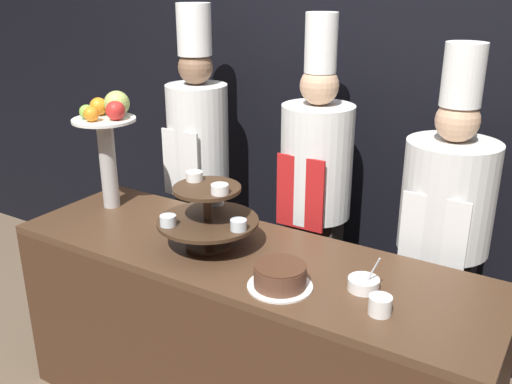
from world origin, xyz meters
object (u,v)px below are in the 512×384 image
(chef_center_right, at_px, (444,228))
(fruit_pedestal, at_px, (108,129))
(tiered_stand, at_px, (208,214))
(chef_left, at_px, (199,158))
(cake_round, at_px, (280,277))
(chef_center_left, at_px, (315,189))
(cup_white, at_px, (380,305))
(serving_bowl_near, at_px, (364,284))

(chef_center_right, bearing_deg, fruit_pedestal, -161.34)
(tiered_stand, distance_m, chef_left, 0.86)
(cake_round, distance_m, chef_center_left, 0.84)
(chef_center_right, bearing_deg, chef_left, 180.00)
(chef_left, xyz_separation_m, chef_center_right, (1.40, -0.00, -0.11))
(cup_white, bearing_deg, chef_left, 150.59)
(cup_white, bearing_deg, tiered_stand, 171.93)
(fruit_pedestal, distance_m, chef_center_left, 1.09)
(serving_bowl_near, bearing_deg, chef_left, 152.84)
(tiered_stand, height_order, fruit_pedestal, fruit_pedestal)
(chef_left, xyz_separation_m, chef_center_left, (0.75, -0.00, -0.04))
(fruit_pedestal, bearing_deg, cup_white, -9.40)
(serving_bowl_near, relative_size, chef_center_left, 0.08)
(chef_center_left, xyz_separation_m, chef_center_right, (0.66, 0.00, -0.06))
(cake_round, bearing_deg, chef_center_left, 107.21)
(tiered_stand, xyz_separation_m, chef_center_left, (0.19, 0.66, -0.06))
(fruit_pedestal, distance_m, chef_left, 0.61)
(fruit_pedestal, xyz_separation_m, chef_center_right, (1.56, 0.53, -0.37))
(fruit_pedestal, xyz_separation_m, chef_center_left, (0.90, 0.53, -0.31))
(cup_white, bearing_deg, chef_center_left, 129.35)
(fruit_pedestal, bearing_deg, chef_left, 73.60)
(serving_bowl_near, bearing_deg, cup_white, -48.75)
(tiered_stand, relative_size, cake_round, 1.75)
(cup_white, distance_m, chef_left, 1.59)
(chef_center_right, bearing_deg, serving_bowl_near, -101.22)
(tiered_stand, distance_m, serving_bowl_near, 0.73)
(cake_round, xyz_separation_m, chef_center_right, (0.41, 0.81, -0.01))
(fruit_pedestal, relative_size, cup_white, 7.09)
(chef_center_left, relative_size, chef_center_right, 1.06)
(fruit_pedestal, xyz_separation_m, chef_left, (0.15, 0.53, -0.26))
(tiered_stand, bearing_deg, cup_white, -8.07)
(fruit_pedestal, height_order, chef_center_right, chef_center_right)
(cup_white, height_order, chef_left, chef_left)
(tiered_stand, xyz_separation_m, chef_left, (-0.55, 0.66, -0.01))
(cake_round, height_order, chef_center_right, chef_center_right)
(cake_round, distance_m, cup_white, 0.39)
(fruit_pedestal, bearing_deg, tiered_stand, -10.95)
(cup_white, bearing_deg, serving_bowl_near, 131.25)
(chef_center_left, distance_m, chef_center_right, 0.66)
(chef_center_left, bearing_deg, serving_bowl_near, -51.03)
(fruit_pedestal, xyz_separation_m, serving_bowl_near, (1.43, -0.13, -0.38))
(chef_left, bearing_deg, tiered_stand, -50.22)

